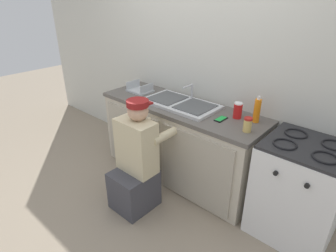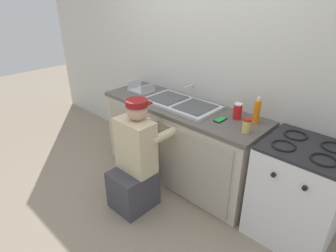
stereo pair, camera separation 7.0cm
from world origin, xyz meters
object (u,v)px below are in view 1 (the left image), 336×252
object	(u,v)px
cell_phone	(221,119)
soda_cup_red	(238,110)
dish_rack_tray	(140,90)
plumber_person	(136,165)
soap_bottle_orange	(257,111)
condiment_jar	(248,125)
stove_range	(298,190)
sink_double_basin	(181,103)

from	to	relation	value
cell_phone	soda_cup_red	size ratio (longest dim) A/B	0.92
soda_cup_red	dish_rack_tray	bearing A→B (deg)	-175.98
cell_phone	plumber_person	bearing A→B (deg)	-127.99
soda_cup_red	dish_rack_tray	xyz separation A→B (m)	(-1.25, -0.09, -0.05)
cell_phone	soap_bottle_orange	world-z (taller)	soap_bottle_orange
soda_cup_red	cell_phone	bearing A→B (deg)	-123.71
plumber_person	cell_phone	distance (m)	0.92
condiment_jar	dish_rack_tray	xyz separation A→B (m)	(-1.46, 0.11, -0.04)
soap_bottle_orange	cell_phone	bearing A→B (deg)	-147.53
cell_phone	dish_rack_tray	bearing A→B (deg)	177.54
soap_bottle_orange	condiment_jar	bearing A→B (deg)	-81.95
stove_range	cell_phone	distance (m)	0.89
stove_range	soda_cup_red	bearing A→B (deg)	171.57
soap_bottle_orange	plumber_person	bearing A→B (deg)	-133.39
dish_rack_tray	stove_range	bearing A→B (deg)	-0.42
stove_range	dish_rack_tray	size ratio (longest dim) A/B	3.20
plumber_person	dish_rack_tray	world-z (taller)	plumber_person
sink_double_basin	stove_range	size ratio (longest dim) A/B	0.89
soda_cup_red	soap_bottle_orange	xyz separation A→B (m)	(0.17, 0.03, 0.04)
condiment_jar	cell_phone	bearing A→B (deg)	168.52
stove_range	dish_rack_tray	bearing A→B (deg)	179.58
plumber_person	condiment_jar	xyz separation A→B (m)	(0.80, 0.58, 0.48)
plumber_person	soda_cup_red	distance (m)	1.09
condiment_jar	soap_bottle_orange	bearing A→B (deg)	98.05
dish_rack_tray	soap_bottle_orange	distance (m)	1.43
cell_phone	dish_rack_tray	size ratio (longest dim) A/B	0.50
stove_range	condiment_jar	world-z (taller)	condiment_jar
plumber_person	soda_cup_red	size ratio (longest dim) A/B	7.26
soda_cup_red	sink_double_basin	bearing A→B (deg)	-170.69
stove_range	soap_bottle_orange	xyz separation A→B (m)	(-0.52, 0.13, 0.54)
soap_bottle_orange	soda_cup_red	bearing A→B (deg)	-169.93
sink_double_basin	stove_range	xyz separation A→B (m)	(1.30, -0.00, -0.45)
cell_phone	condiment_jar	size ratio (longest dim) A/B	1.09
soda_cup_red	condiment_jar	xyz separation A→B (m)	(0.20, -0.20, -0.01)
plumber_person	soap_bottle_orange	world-z (taller)	soap_bottle_orange
sink_double_basin	cell_phone	distance (m)	0.52
sink_double_basin	condiment_jar	size ratio (longest dim) A/B	6.25
plumber_person	sink_double_basin	bearing A→B (deg)	91.32
stove_range	cell_phone	world-z (taller)	stove_range
sink_double_basin	condiment_jar	world-z (taller)	sink_double_basin
sink_double_basin	soap_bottle_orange	world-z (taller)	soap_bottle_orange
sink_double_basin	plumber_person	size ratio (longest dim) A/B	0.72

